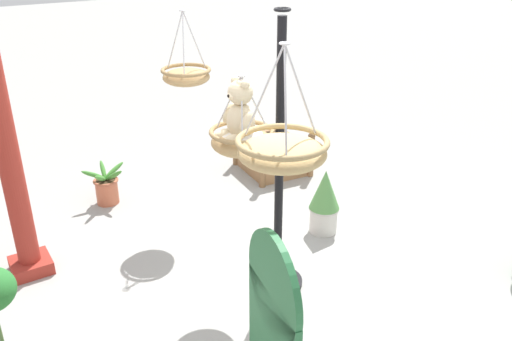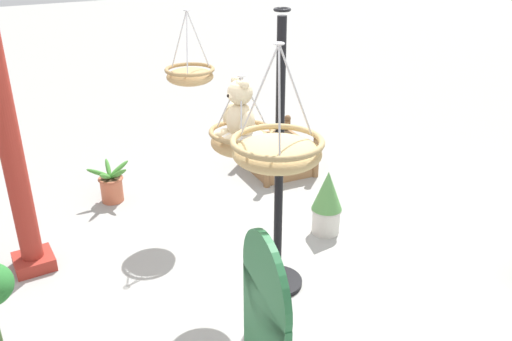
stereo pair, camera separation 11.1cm
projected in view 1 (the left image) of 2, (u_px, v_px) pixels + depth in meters
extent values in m
plane|color=#9E9E99|center=(264.00, 277.00, 4.76)|extent=(40.00, 40.00, 0.00)
cylinder|color=black|center=(279.00, 164.00, 4.20)|extent=(0.07, 0.07, 2.28)
cylinder|color=black|center=(277.00, 281.00, 4.67)|extent=(0.44, 0.44, 0.04)
torus|color=black|center=(282.00, 9.00, 3.71)|extent=(0.12, 0.12, 0.02)
ellipsoid|color=tan|center=(242.00, 142.00, 4.12)|extent=(0.48, 0.48, 0.19)
torus|color=#97794E|center=(242.00, 132.00, 4.08)|extent=(0.51, 0.51, 0.04)
ellipsoid|color=silver|center=(242.00, 140.00, 4.11)|extent=(0.42, 0.42, 0.16)
cylinder|color=#B7B7BC|center=(229.00, 102.00, 4.04)|extent=(0.21, 0.13, 0.44)
cylinder|color=#B7B7BC|center=(242.00, 109.00, 3.89)|extent=(0.21, 0.13, 0.44)
cylinder|color=#B7B7BC|center=(254.00, 102.00, 4.04)|extent=(0.01, 0.23, 0.44)
torus|color=#B7B7BC|center=(241.00, 76.00, 3.90)|extent=(0.06, 0.06, 0.01)
ellipsoid|color=beige|center=(241.00, 121.00, 4.04)|extent=(0.25, 0.21, 0.29)
sphere|color=beige|center=(240.00, 93.00, 3.95)|extent=(0.22, 0.22, 0.19)
ellipsoid|color=beige|center=(232.00, 96.00, 3.92)|extent=(0.10, 0.08, 0.06)
sphere|color=black|center=(229.00, 96.00, 3.90)|extent=(0.03, 0.03, 0.03)
sphere|color=beige|center=(245.00, 85.00, 3.86)|extent=(0.07, 0.07, 0.07)
sphere|color=beige|center=(236.00, 80.00, 3.97)|extent=(0.07, 0.07, 0.07)
ellipsoid|color=beige|center=(246.00, 122.00, 3.91)|extent=(0.08, 0.14, 0.18)
ellipsoid|color=beige|center=(229.00, 113.00, 4.11)|extent=(0.08, 0.14, 0.18)
ellipsoid|color=beige|center=(234.00, 140.00, 3.98)|extent=(0.09, 0.17, 0.09)
ellipsoid|color=beige|center=(225.00, 134.00, 4.09)|extent=(0.09, 0.17, 0.09)
ellipsoid|color=tan|center=(282.00, 153.00, 3.10)|extent=(0.52, 0.52, 0.16)
torus|color=tan|center=(282.00, 141.00, 3.07)|extent=(0.55, 0.55, 0.04)
cylinder|color=#B7B7BC|center=(264.00, 91.00, 3.00)|extent=(0.22, 0.14, 0.56)
cylinder|color=#B7B7BC|center=(286.00, 101.00, 2.84)|extent=(0.22, 0.14, 0.56)
cylinder|color=#B7B7BC|center=(301.00, 91.00, 3.01)|extent=(0.01, 0.25, 0.56)
torus|color=#B7B7BC|center=(285.00, 43.00, 2.83)|extent=(0.06, 0.06, 0.01)
ellipsoid|color=tan|center=(186.00, 77.00, 5.17)|extent=(0.46, 0.46, 0.16)
torus|color=#97794E|center=(186.00, 70.00, 5.14)|extent=(0.48, 0.48, 0.04)
cylinder|color=#B7B7BC|center=(175.00, 40.00, 5.07)|extent=(0.20, 0.12, 0.56)
cylinder|color=#B7B7BC|center=(183.00, 43.00, 4.93)|extent=(0.20, 0.12, 0.56)
cylinder|color=#B7B7BC|center=(194.00, 40.00, 5.08)|extent=(0.01, 0.22, 0.56)
torus|color=#B7B7BC|center=(183.00, 10.00, 4.91)|extent=(0.06, 0.06, 0.01)
cylinder|color=#9E2D23|center=(5.00, 141.00, 4.32)|extent=(0.19, 0.19, 2.54)
cube|color=#9E2D23|center=(31.00, 265.00, 4.83)|extent=(0.34, 0.34, 0.12)
cube|color=#9E7047|center=(272.00, 155.00, 6.77)|extent=(0.81, 0.74, 0.40)
cube|color=#382819|center=(272.00, 143.00, 6.70)|extent=(0.71, 0.65, 0.06)
cylinder|color=brown|center=(262.00, 168.00, 6.31)|extent=(0.08, 0.08, 0.50)
cylinder|color=brown|center=(236.00, 146.00, 6.91)|extent=(0.08, 0.08, 0.50)
cylinder|color=brown|center=(311.00, 157.00, 6.59)|extent=(0.08, 0.08, 0.50)
cylinder|color=brown|center=(281.00, 138.00, 7.19)|extent=(0.08, 0.08, 0.50)
sphere|color=brown|center=(262.00, 145.00, 6.19)|extent=(0.09, 0.09, 0.09)
sphere|color=brown|center=(235.00, 126.00, 6.79)|extent=(0.09, 0.09, 0.09)
sphere|color=brown|center=(312.00, 136.00, 6.47)|extent=(0.09, 0.09, 0.09)
sphere|color=brown|center=(281.00, 118.00, 7.07)|extent=(0.09, 0.09, 0.09)
cylinder|color=beige|center=(323.00, 219.00, 5.42)|extent=(0.28, 0.28, 0.27)
torus|color=#BCB7AE|center=(324.00, 208.00, 5.37)|extent=(0.31, 0.31, 0.03)
cylinder|color=#382819|center=(324.00, 209.00, 5.37)|extent=(0.24, 0.24, 0.03)
cone|color=#56934C|center=(325.00, 189.00, 5.28)|extent=(0.31, 0.31, 0.41)
cylinder|color=#BC6042|center=(107.00, 191.00, 5.98)|extent=(0.25, 0.25, 0.29)
torus|color=#A9573B|center=(106.00, 181.00, 5.93)|extent=(0.28, 0.28, 0.03)
cylinder|color=#382819|center=(106.00, 181.00, 5.93)|extent=(0.22, 0.22, 0.03)
ellipsoid|color=#478E38|center=(103.00, 170.00, 5.99)|extent=(0.25, 0.09, 0.19)
ellipsoid|color=#478E38|center=(93.00, 175.00, 5.86)|extent=(0.11, 0.27, 0.16)
ellipsoid|color=#478E38|center=(100.00, 178.00, 5.79)|extent=(0.22, 0.21, 0.19)
ellipsoid|color=#478E38|center=(114.00, 176.00, 5.86)|extent=(0.23, 0.19, 0.18)
ellipsoid|color=#478E38|center=(114.00, 170.00, 5.97)|extent=(0.12, 0.27, 0.16)
cylinder|color=#4C6B38|center=(2.00, 341.00, 3.41)|extent=(0.02, 0.02, 0.55)
cylinder|color=#286B3D|center=(274.00, 287.00, 2.89)|extent=(0.64, 0.16, 0.65)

